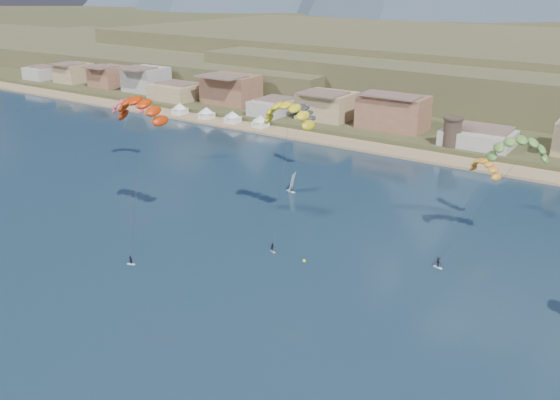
% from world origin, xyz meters
% --- Properties ---
extents(ground, '(2400.00, 2400.00, 0.00)m').
position_xyz_m(ground, '(0.00, 0.00, 0.00)').
color(ground, '#0D1F30').
rests_on(ground, ground).
extents(beach, '(2200.00, 12.00, 0.90)m').
position_xyz_m(beach, '(0.00, 106.00, 0.25)').
color(beach, tan).
rests_on(beach, ground).
extents(town, '(400.00, 24.00, 12.00)m').
position_xyz_m(town, '(-40.00, 122.00, 8.00)').
color(town, '#BCB6AE').
rests_on(town, ground).
extents(watchtower, '(5.82, 5.82, 8.60)m').
position_xyz_m(watchtower, '(5.00, 114.00, 6.37)').
color(watchtower, '#47382D').
rests_on(watchtower, ground).
extents(beach_tents, '(43.40, 6.40, 5.00)m').
position_xyz_m(beach_tents, '(-76.25, 106.00, 3.71)').
color(beach_tents, white).
rests_on(beach_tents, ground).
extents(kitesurfer_red, '(15.25, 16.33, 30.12)m').
position_xyz_m(kitesurfer_red, '(-27.24, 24.99, 25.64)').
color(kitesurfer_red, silver).
rests_on(kitesurfer_red, ground).
extents(kitesurfer_yellow, '(11.38, 13.54, 27.82)m').
position_xyz_m(kitesurfer_yellow, '(-4.19, 40.96, 24.57)').
color(kitesurfer_yellow, silver).
rests_on(kitesurfer_yellow, ground).
extents(kitesurfer_green, '(14.89, 16.91, 25.20)m').
position_xyz_m(kitesurfer_green, '(35.63, 53.59, 20.86)').
color(kitesurfer_green, silver).
rests_on(kitesurfer_green, ground).
extents(distant_kite_pink, '(9.46, 7.85, 19.79)m').
position_xyz_m(distant_kite_pink, '(-64.01, 53.98, 16.89)').
color(distant_kite_pink, '#262626').
rests_on(distant_kite_pink, ground).
extents(distant_kite_dark, '(9.17, 7.11, 19.65)m').
position_xyz_m(distant_kite_dark, '(-21.50, 74.46, 16.86)').
color(distant_kite_dark, '#262626').
rests_on(distant_kite_dark, ground).
extents(distant_kite_orange, '(8.58, 7.48, 15.39)m').
position_xyz_m(distant_kite_orange, '(26.97, 67.68, 12.31)').
color(distant_kite_orange, '#262626').
rests_on(distant_kite_orange, ground).
extents(windsurfer, '(2.77, 3.04, 4.71)m').
position_xyz_m(windsurfer, '(-15.54, 59.81, 1.50)').
color(windsurfer, silver).
rests_on(windsurfer, ground).
extents(buoy, '(0.61, 0.61, 0.61)m').
position_xyz_m(buoy, '(6.50, 30.24, 0.10)').
color(buoy, yellow).
rests_on(buoy, ground).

